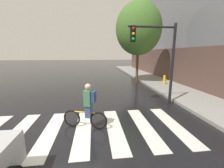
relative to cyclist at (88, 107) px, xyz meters
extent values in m
plane|color=black|center=(-0.77, -0.14, -0.84)|extent=(120.00, 120.00, 0.00)
cube|color=silver|center=(-2.47, -0.14, -0.84)|extent=(0.55, 3.25, 0.01)
cube|color=silver|center=(-1.33, -0.14, -0.84)|extent=(0.55, 3.25, 0.01)
cube|color=silver|center=(-0.18, -0.14, -0.84)|extent=(0.55, 3.25, 0.01)
cube|color=silver|center=(0.96, -0.14, -0.84)|extent=(0.55, 3.25, 0.01)
cube|color=silver|center=(2.11, -0.14, -0.84)|extent=(0.55, 3.25, 0.01)
cube|color=silver|center=(3.25, -0.14, -0.84)|extent=(0.55, 3.25, 0.01)
torus|color=black|center=(0.38, -0.12, -0.51)|extent=(0.65, 0.26, 0.66)
torus|color=black|center=(-0.62, 0.20, -0.51)|extent=(0.65, 0.26, 0.66)
cylinder|color=orange|center=(-0.12, 0.04, -0.23)|extent=(0.86, 0.33, 0.05)
cylinder|color=orange|center=(0.03, -0.01, -0.16)|extent=(0.04, 0.04, 0.45)
cube|color=#384772|center=(0.03, -0.01, -0.11)|extent=(0.28, 0.33, 0.56)
cube|color=#3F724C|center=(0.03, -0.01, 0.34)|extent=(0.34, 0.42, 0.56)
sphere|color=tan|center=(0.03, -0.01, 0.74)|extent=(0.22, 0.22, 0.22)
cube|color=navy|center=(0.20, -0.07, 0.39)|extent=(0.24, 0.32, 0.40)
cylinder|color=black|center=(4.33, 2.15, 1.26)|extent=(0.14, 0.14, 4.20)
cylinder|color=black|center=(3.13, 2.15, 3.16)|extent=(2.40, 0.10, 0.10)
cube|color=black|center=(2.17, 2.15, 2.81)|extent=(0.24, 0.20, 0.76)
sphere|color=red|center=(2.17, 2.04, 3.05)|extent=(0.14, 0.14, 0.14)
sphere|color=gold|center=(2.17, 2.04, 2.81)|extent=(0.14, 0.14, 0.14)
sphere|color=green|center=(2.17, 2.04, 2.57)|extent=(0.14, 0.14, 0.14)
cylinder|color=gold|center=(6.21, 6.60, -0.37)|extent=(0.22, 0.22, 0.65)
sphere|color=gold|center=(6.21, 6.60, 0.00)|extent=(0.18, 0.18, 0.18)
cylinder|color=gold|center=(6.37, 6.60, -0.34)|extent=(0.12, 0.09, 0.09)
cylinder|color=#4C3823|center=(4.30, 8.33, 0.79)|extent=(0.24, 0.24, 3.27)
ellipsoid|color=#47722D|center=(4.30, 8.33, 4.05)|extent=(4.07, 4.07, 4.68)
camera|label=1|loc=(0.25, -5.13, 1.89)|focal=23.62mm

